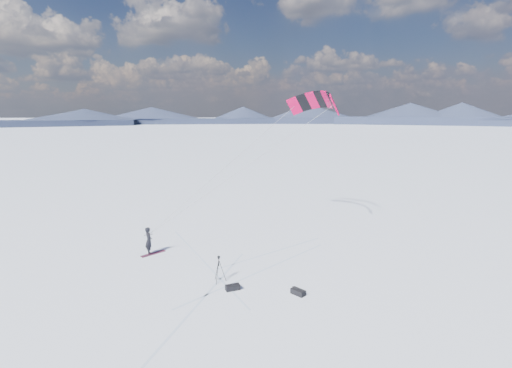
{
  "coord_description": "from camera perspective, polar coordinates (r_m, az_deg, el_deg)",
  "views": [
    {
      "loc": [
        0.19,
        -19.8,
        8.98
      ],
      "look_at": [
        3.78,
        6.04,
        4.03
      ],
      "focal_mm": 26.0,
      "sensor_mm": 36.0,
      "label": 1
    }
  ],
  "objects": [
    {
      "name": "tripod",
      "position": [
        20.54,
        -5.73,
        -12.33
      ],
      "size": [
        0.62,
        0.7,
        1.47
      ],
      "rotation": [
        0.0,
        0.0,
        0.04
      ],
      "color": "black",
      "rests_on": "ground"
    },
    {
      "name": "power_kite",
      "position": [
        29.27,
        9.25,
        12.24
      ],
      "size": [
        13.62,
        7.21,
        9.4
      ],
      "color": "#C7033C",
      "rests_on": "ground"
    },
    {
      "name": "horizon_hills",
      "position": [
        20.75,
        -8.13,
        -6.76
      ],
      "size": [
        704.47,
        706.88,
        8.0
      ],
      "color": "#1D223D",
      "rests_on": "ground"
    },
    {
      "name": "snowkiter",
      "position": [
        25.48,
        -16.06,
        -10.32
      ],
      "size": [
        0.64,
        0.77,
        1.82
      ],
      "primitive_type": "imported",
      "rotation": [
        0.0,
        0.0,
        1.93
      ],
      "color": "black",
      "rests_on": "ground"
    },
    {
      "name": "gear_bag_a",
      "position": [
        19.94,
        -3.61,
        -15.57
      ],
      "size": [
        0.8,
        0.51,
        0.33
      ],
      "rotation": [
        0.0,
        0.0,
        0.23
      ],
      "color": "black",
      "rests_on": "ground"
    },
    {
      "name": "snow_tracks",
      "position": [
        21.93,
        -13.26,
        -13.71
      ],
      "size": [
        13.93,
        9.84,
        0.01
      ],
      "color": "#AFC0DB",
      "rests_on": "ground"
    },
    {
      "name": "gear_bag_b",
      "position": [
        19.56,
        6.5,
        -16.16
      ],
      "size": [
        0.74,
        0.81,
        0.34
      ],
      "rotation": [
        0.0,
        0.0,
        -0.91
      ],
      "color": "black",
      "rests_on": "ground"
    },
    {
      "name": "snowboard",
      "position": [
        25.43,
        -15.53,
        -10.28
      ],
      "size": [
        1.53,
        1.22,
        0.04
      ],
      "primitive_type": "cube",
      "rotation": [
        0.0,
        0.0,
        0.62
      ],
      "color": "maroon",
      "rests_on": "ground"
    },
    {
      "name": "ground",
      "position": [
        21.74,
        -7.93,
        -13.75
      ],
      "size": [
        1800.0,
        1800.0,
        0.0
      ],
      "primitive_type": "plane",
      "color": "white"
    }
  ]
}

